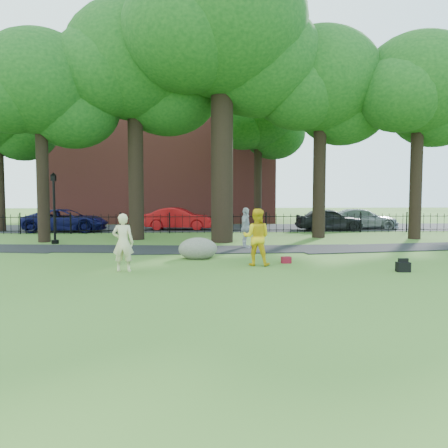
{
  "coord_description": "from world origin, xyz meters",
  "views": [
    {
      "loc": [
        -1.09,
        -14.96,
        2.45
      ],
      "look_at": [
        -0.17,
        2.0,
        1.26
      ],
      "focal_mm": 35.0,
      "sensor_mm": 36.0,
      "label": 1
    }
  ],
  "objects": [
    {
      "name": "ground",
      "position": [
        0.0,
        0.0,
        0.0
      ],
      "size": [
        120.0,
        120.0,
        0.0
      ],
      "primitive_type": "plane",
      "color": "#3C5F21",
      "rests_on": "ground"
    },
    {
      "name": "backpack",
      "position": [
        5.26,
        -1.73,
        0.15
      ],
      "size": [
        0.41,
        0.26,
        0.3
      ],
      "primitive_type": "cube",
      "rotation": [
        0.0,
        0.0,
        -0.02
      ],
      "color": "black",
      "rests_on": "ground"
    },
    {
      "name": "lamppost",
      "position": [
        -8.2,
        6.67,
        1.7
      ],
      "size": [
        0.34,
        0.34,
        3.48
      ],
      "rotation": [
        0.0,
        0.0,
        -0.05
      ],
      "color": "black",
      "rests_on": "ground"
    },
    {
      "name": "big_tree",
      "position": [
        0.13,
        7.09,
        10.14
      ],
      "size": [
        10.08,
        8.61,
        14.37
      ],
      "color": "black",
      "rests_on": "ground"
    },
    {
      "name": "red_bag",
      "position": [
        1.92,
        0.15,
        0.11
      ],
      "size": [
        0.36,
        0.25,
        0.23
      ],
      "primitive_type": "cube",
      "rotation": [
        0.0,
        0.0,
        0.13
      ],
      "color": "maroon",
      "rests_on": "ground"
    },
    {
      "name": "street",
      "position": [
        0.0,
        16.0,
        0.0
      ],
      "size": [
        80.0,
        7.0,
        0.02
      ],
      "primitive_type": "cube",
      "color": "black",
      "rests_on": "ground"
    },
    {
      "name": "grey_car",
      "position": [
        7.43,
        13.51,
        0.74
      ],
      "size": [
        4.41,
        1.93,
        1.48
      ],
      "primitive_type": "imported",
      "rotation": [
        0.0,
        0.0,
        1.61
      ],
      "color": "black",
      "rests_on": "ground"
    },
    {
      "name": "footpath",
      "position": [
        1.0,
        3.9,
        0.0
      ],
      "size": [
        36.07,
        3.85,
        0.03
      ],
      "primitive_type": "cube",
      "rotation": [
        0.0,
        0.0,
        0.03
      ],
      "color": "black",
      "rests_on": "ground"
    },
    {
      "name": "navy_van",
      "position": [
        -9.71,
        13.5,
        0.73
      ],
      "size": [
        5.29,
        2.54,
        1.45
      ],
      "primitive_type": "imported",
      "rotation": [
        0.0,
        0.0,
        1.55
      ],
      "color": "#0D0E43",
      "rests_on": "ground"
    },
    {
      "name": "iron_fence",
      "position": [
        0.0,
        12.0,
        0.6
      ],
      "size": [
        44.0,
        0.04,
        1.2
      ],
      "color": "black",
      "rests_on": "ground"
    },
    {
      "name": "woman",
      "position": [
        -3.53,
        -1.17,
        0.92
      ],
      "size": [
        0.68,
        0.46,
        1.83
      ],
      "primitive_type": "imported",
      "rotation": [
        0.0,
        0.0,
        3.1
      ],
      "color": "beige",
      "rests_on": "ground"
    },
    {
      "name": "man",
      "position": [
        0.81,
        -0.25,
        0.97
      ],
      "size": [
        1.09,
        0.94,
        1.94
      ],
      "primitive_type": "imported",
      "rotation": [
        0.0,
        0.0,
        2.9
      ],
      "color": "gold",
      "rests_on": "ground"
    },
    {
      "name": "silver_car",
      "position": [
        10.14,
        14.66,
        0.69
      ],
      "size": [
        4.99,
        2.53,
        1.39
      ],
      "primitive_type": "imported",
      "rotation": [
        0.0,
        0.0,
        1.44
      ],
      "color": "gray",
      "rests_on": "ground"
    },
    {
      "name": "red_sedan",
      "position": [
        -2.55,
        14.64,
        0.75
      ],
      "size": [
        4.67,
        2.01,
        1.5
      ],
      "primitive_type": "imported",
      "rotation": [
        0.0,
        0.0,
        1.47
      ],
      "color": "#B60E11",
      "rests_on": "ground"
    },
    {
      "name": "tree_row",
      "position": [
        0.52,
        8.4,
        8.15
      ],
      "size": [
        26.82,
        7.96,
        12.42
      ],
      "color": "black",
      "rests_on": "ground"
    },
    {
      "name": "pedestrian",
      "position": [
        0.92,
        4.38,
        0.92
      ],
      "size": [
        0.74,
        1.16,
        1.83
      ],
      "primitive_type": "imported",
      "rotation": [
        0.0,
        0.0,
        1.27
      ],
      "color": "#A5A5A9",
      "rests_on": "ground"
    },
    {
      "name": "boulder",
      "position": [
        -1.19,
        1.41,
        0.43
      ],
      "size": [
        1.47,
        1.12,
        0.86
      ],
      "primitive_type": "ellipsoid",
      "rotation": [
        0.0,
        0.0,
        -0.01
      ],
      "color": "#6C685A",
      "rests_on": "ground"
    },
    {
      "name": "brick_building",
      "position": [
        -4.0,
        24.0,
        6.0
      ],
      "size": [
        18.0,
        8.0,
        12.0
      ],
      "primitive_type": "cube",
      "color": "brown",
      "rests_on": "ground"
    }
  ]
}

